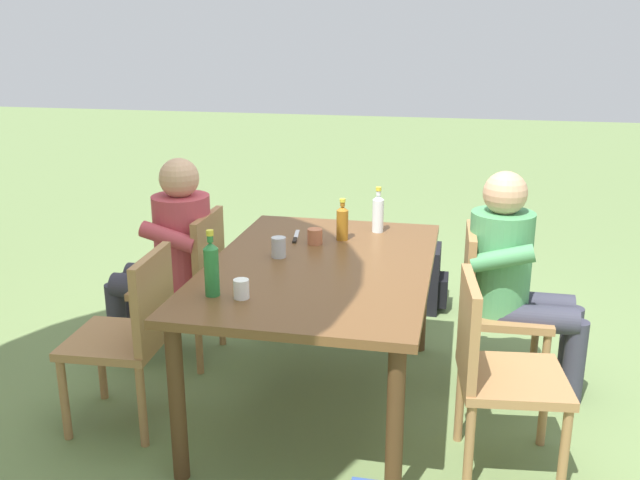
{
  "coord_description": "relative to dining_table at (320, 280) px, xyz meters",
  "views": [
    {
      "loc": [
        -3.13,
        -0.66,
        1.86
      ],
      "look_at": [
        0.0,
        0.0,
        0.88
      ],
      "focal_mm": 39.18,
      "sensor_mm": 36.0,
      "label": 1
    }
  ],
  "objects": [
    {
      "name": "bottle_amber",
      "position": [
        0.41,
        -0.04,
        0.18
      ],
      "size": [
        0.06,
        0.06,
        0.23
      ],
      "color": "#996019",
      "rests_on": "dining_table"
    },
    {
      "name": "person_in_white_shirt",
      "position": [
        0.37,
        0.94,
        -0.02
      ],
      "size": [
        0.47,
        0.61,
        1.18
      ],
      "color": "#B7424C",
      "rests_on": "ground_plane"
    },
    {
      "name": "chair_near_right",
      "position": [
        0.36,
        -0.83,
        -0.19
      ],
      "size": [
        0.46,
        0.46,
        0.87
      ],
      "color": "#A37547",
      "rests_on": "ground_plane"
    },
    {
      "name": "chair_far_left",
      "position": [
        -0.36,
        0.83,
        -0.19
      ],
      "size": [
        0.46,
        0.46,
        0.87
      ],
      "color": "#A37547",
      "rests_on": "ground_plane"
    },
    {
      "name": "cup_terracotta",
      "position": [
        0.31,
        0.09,
        0.12
      ],
      "size": [
        0.08,
        0.08,
        0.08
      ],
      "primitive_type": "cylinder",
      "color": "#BC6B47",
      "rests_on": "dining_table"
    },
    {
      "name": "ground_plane",
      "position": [
        0.0,
        0.0,
        -0.68
      ],
      "size": [
        24.0,
        24.0,
        0.0
      ],
      "primitive_type": "plane",
      "color": "#6B844C"
    },
    {
      "name": "bottle_clear",
      "position": [
        0.6,
        -0.2,
        0.19
      ],
      "size": [
        0.06,
        0.06,
        0.26
      ],
      "color": "white",
      "rests_on": "dining_table"
    },
    {
      "name": "chair_near_left",
      "position": [
        -0.37,
        -0.83,
        -0.19
      ],
      "size": [
        0.49,
        0.49,
        0.87
      ],
      "color": "#A37547",
      "rests_on": "ground_plane"
    },
    {
      "name": "cup_steel",
      "position": [
        0.06,
        0.22,
        0.14
      ],
      "size": [
        0.07,
        0.07,
        0.1
      ],
      "primitive_type": "cylinder",
      "color": "#B2B7BC",
      "rests_on": "dining_table"
    },
    {
      "name": "chair_far_right",
      "position": [
        0.37,
        0.83,
        -0.19
      ],
      "size": [
        0.44,
        0.44,
        0.87
      ],
      "color": "#A37547",
      "rests_on": "ground_plane"
    },
    {
      "name": "cup_white",
      "position": [
        -0.51,
        0.23,
        0.13
      ],
      "size": [
        0.07,
        0.07,
        0.08
      ],
      "primitive_type": "cylinder",
      "color": "white",
      "rests_on": "dining_table"
    },
    {
      "name": "bottle_green",
      "position": [
        -0.5,
        0.36,
        0.21
      ],
      "size": [
        0.06,
        0.06,
        0.29
      ],
      "color": "#287A38",
      "rests_on": "dining_table"
    },
    {
      "name": "backpack_by_near_side",
      "position": [
        1.4,
        -0.45,
        -0.46
      ],
      "size": [
        0.32,
        0.26,
        0.44
      ],
      "color": "black",
      "rests_on": "ground_plane"
    },
    {
      "name": "dining_table",
      "position": [
        0.0,
        0.0,
        0.0
      ],
      "size": [
        1.62,
        1.07,
        0.76
      ],
      "color": "brown",
      "rests_on": "ground_plane"
    },
    {
      "name": "person_in_plaid_shirt",
      "position": [
        0.37,
        -0.94,
        -0.02
      ],
      "size": [
        0.47,
        0.61,
        1.18
      ],
      "color": "#4C935B",
      "rests_on": "ground_plane"
    },
    {
      "name": "table_knife",
      "position": [
        0.39,
        0.22,
        0.09
      ],
      "size": [
        0.24,
        0.06,
        0.01
      ],
      "color": "silver",
      "rests_on": "dining_table"
    }
  ]
}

